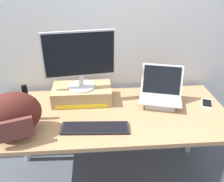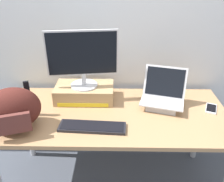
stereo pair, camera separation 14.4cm
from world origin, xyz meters
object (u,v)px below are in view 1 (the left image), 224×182
at_px(desktop_monitor, 80,59).
at_px(messenger_backpack, 12,114).
at_px(external_keyboard, 95,128).
at_px(open_laptop, 160,97).
at_px(plush_toy, 19,102).
at_px(toner_box_yellow, 82,94).
at_px(cell_phone, 207,103).

relative_size(desktop_monitor, messenger_backpack, 1.29).
bearing_deg(messenger_backpack, external_keyboard, -18.58).
distance_m(open_laptop, plush_toy, 1.08).
distance_m(toner_box_yellow, cell_phone, 0.99).
bearing_deg(cell_phone, toner_box_yellow, -166.01).
relative_size(desktop_monitor, plush_toy, 4.80).
xyz_separation_m(toner_box_yellow, open_laptop, (0.61, -0.10, -0.00)).
height_order(messenger_backpack, plush_toy, messenger_backpack).
bearing_deg(desktop_monitor, cell_phone, -15.06).
bearing_deg(messenger_backpack, open_laptop, -2.53).
height_order(toner_box_yellow, cell_phone, toner_box_yellow).
height_order(messenger_backpack, cell_phone, messenger_backpack).
relative_size(external_keyboard, messenger_backpack, 1.10).
bearing_deg(toner_box_yellow, external_keyboard, -76.24).
bearing_deg(cell_phone, messenger_backpack, -147.75).
relative_size(open_laptop, cell_phone, 2.28).
xyz_separation_m(toner_box_yellow, desktop_monitor, (0.00, -0.00, 0.29)).
xyz_separation_m(open_laptop, cell_phone, (0.37, -0.04, -0.05)).
height_order(open_laptop, external_keyboard, open_laptop).
relative_size(toner_box_yellow, open_laptop, 1.24).
bearing_deg(plush_toy, external_keyboard, -28.65).
xyz_separation_m(desktop_monitor, cell_phone, (0.98, -0.13, -0.35)).
xyz_separation_m(toner_box_yellow, messenger_backpack, (-0.42, -0.39, 0.08)).
xyz_separation_m(desktop_monitor, external_keyboard, (0.10, -0.39, -0.34)).
bearing_deg(open_laptop, messenger_backpack, -148.68).
bearing_deg(external_keyboard, messenger_backpack, -176.53).
distance_m(desktop_monitor, cell_phone, 1.04).
bearing_deg(open_laptop, external_keyboard, -134.83).
height_order(external_keyboard, messenger_backpack, messenger_backpack).
relative_size(external_keyboard, cell_phone, 2.81).
bearing_deg(cell_phone, plush_toy, -160.22).
relative_size(cell_phone, plush_toy, 1.46).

